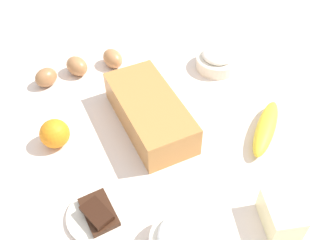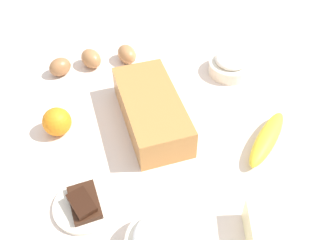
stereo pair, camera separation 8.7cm
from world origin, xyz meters
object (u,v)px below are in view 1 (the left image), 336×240
Objects in this scene: egg_near_butter at (46,77)px; chocolate_plate at (99,214)px; orange_fruit at (55,134)px; butter_block at (281,214)px; egg_beside_bowl at (77,66)px; egg_loose at (113,58)px; loaf_pan at (150,112)px; flour_bowl at (218,60)px; banana at (266,128)px.

chocolate_plate is (0.45, 0.06, -0.01)m from egg_near_butter.
orange_fruit reaches higher than egg_near_butter.
orange_fruit is at bearing -165.17° from chocolate_plate.
butter_block is 0.66m from egg_beside_bowl.
egg_near_butter is 0.09m from egg_beside_bowl.
chocolate_plate is at bearing 7.73° from egg_near_butter.
loaf_pan is at bearing 8.33° from egg_loose.
egg_near_butter is at bearing -75.31° from egg_beside_bowl.
loaf_pan is at bearing 29.12° from egg_beside_bowl.
orange_fruit reaches higher than egg_beside_bowl.
egg_beside_bowl is 0.47m from chocolate_plate.
flour_bowl is at bearing 81.36° from egg_near_butter.
chocolate_plate is (0.22, -0.17, -0.03)m from loaf_pan.
flour_bowl is at bearing 132.10° from chocolate_plate.
banana is 0.43m from chocolate_plate.
egg_near_butter is at bearing -98.64° from flour_bowl.
banana is 0.59m from egg_near_butter.
banana is at bearing 54.23° from egg_near_butter.
flour_bowl is 1.77× the size of egg_beside_bowl.
chocolate_plate is at bearing -3.22° from egg_beside_bowl.
orange_fruit is (-0.01, -0.23, -0.01)m from loaf_pan.
loaf_pan is 0.37m from butter_block.
flour_bowl is 1.79× the size of orange_fruit.
flour_bowl is 0.50m from orange_fruit.
flour_bowl is 0.40m from egg_beside_bowl.
flour_bowl is 0.30m from egg_loose.
egg_near_butter reaches higher than chocolate_plate.
egg_loose is (-0.10, -0.28, -0.00)m from flour_bowl.
loaf_pan is 0.27m from chocolate_plate.
butter_block is at bearing 18.97° from egg_loose.
orange_fruit is 1.09× the size of egg_near_butter.
banana is at bearing 46.87° from egg_beside_bowl.
egg_loose is (-0.26, -0.04, -0.02)m from loaf_pan.
egg_near_butter reaches higher than banana.
egg_loose is at bearing -179.75° from loaf_pan.
egg_near_butter is 0.48× the size of chocolate_plate.
egg_near_butter and egg_loose have the same top height.
flour_bowl reaches higher than egg_loose.
egg_near_butter is at bearing -143.38° from loaf_pan.
egg_near_butter is at bearing -81.70° from egg_loose.
banana is at bearing 158.15° from butter_block.
banana is 0.49m from orange_fruit.
orange_fruit is 0.99× the size of egg_beside_bowl.
egg_loose is (-0.03, 0.19, 0.00)m from egg_near_butter.
orange_fruit reaches higher than flour_bowl.
orange_fruit is at bearing -104.31° from banana.
egg_loose reaches higher than chocolate_plate.
loaf_pan is 4.72× the size of egg_near_butter.
loaf_pan reaches higher than egg_beside_bowl.
chocolate_plate is at bearing -76.81° from banana.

